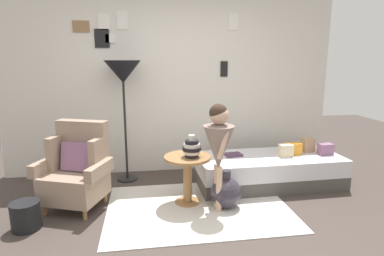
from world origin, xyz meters
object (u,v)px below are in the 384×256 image
object	(u,v)px
floor_lamp	(123,75)
magazine_basket	(26,216)
person_child	(219,143)
side_table	(187,170)
daybed	(269,170)
demijohn_near	(226,192)
book_on_daybed	(233,155)
armchair	(77,169)
vase_striped	(192,148)

from	to	relation	value
floor_lamp	magazine_basket	distance (m)	2.01
floor_lamp	person_child	size ratio (longest dim) A/B	1.37
person_child	side_table	bearing A→B (deg)	145.67
daybed	demijohn_near	bearing A→B (deg)	-141.99
book_on_daybed	side_table	bearing A→B (deg)	-144.80
armchair	daybed	world-z (taller)	armchair
floor_lamp	person_child	distance (m)	1.65
armchair	demijohn_near	xyz separation A→B (m)	(1.66, -0.30, -0.26)
daybed	book_on_daybed	bearing A→B (deg)	170.78
person_child	magazine_basket	world-z (taller)	person_child
armchair	person_child	bearing A→B (deg)	-12.30
armchair	daybed	size ratio (longest dim) A/B	0.51
daybed	demijohn_near	world-z (taller)	demijohn_near
vase_striped	magazine_basket	xyz separation A→B (m)	(-1.71, -0.31, -0.54)
daybed	magazine_basket	size ratio (longest dim) A/B	6.84
person_child	armchair	bearing A→B (deg)	167.70
armchair	book_on_daybed	size ratio (longest dim) A/B	4.41
person_child	book_on_daybed	bearing A→B (deg)	61.97
armchair	side_table	world-z (taller)	armchair
floor_lamp	person_child	bearing A→B (deg)	-46.04
demijohn_near	vase_striped	bearing A→B (deg)	159.26
magazine_basket	daybed	bearing A→B (deg)	14.74
side_table	magazine_basket	world-z (taller)	side_table
floor_lamp	side_table	bearing A→B (deg)	-49.89
armchair	daybed	xyz separation A→B (m)	(2.40, 0.28, -0.24)
person_child	magazine_basket	xyz separation A→B (m)	(-1.98, -0.13, -0.63)
magazine_basket	person_child	bearing A→B (deg)	3.66
vase_striped	magazine_basket	bearing A→B (deg)	-169.86
daybed	floor_lamp	bearing A→B (deg)	166.08
book_on_daybed	demijohn_near	bearing A→B (deg)	-112.03
side_table	demijohn_near	world-z (taller)	side_table
daybed	vase_striped	xyz separation A→B (m)	(-1.11, -0.44, 0.48)
person_child	magazine_basket	size ratio (longest dim) A/B	4.29
daybed	floor_lamp	distance (m)	2.31
armchair	floor_lamp	bearing A→B (deg)	55.63
daybed	floor_lamp	size ratio (longest dim) A/B	1.17
floor_lamp	book_on_daybed	xyz separation A→B (m)	(1.41, -0.39, -1.03)
magazine_basket	floor_lamp	bearing A→B (deg)	52.36
armchair	vase_striped	size ratio (longest dim) A/B	3.81
floor_lamp	person_child	world-z (taller)	floor_lamp
armchair	demijohn_near	bearing A→B (deg)	-10.26
floor_lamp	demijohn_near	distance (m)	2.00
magazine_basket	vase_striped	bearing A→B (deg)	10.14
side_table	vase_striped	world-z (taller)	vase_striped
armchair	side_table	xyz separation A→B (m)	(1.24, -0.13, -0.03)
side_table	magazine_basket	xyz separation A→B (m)	(-1.67, -0.34, -0.26)
daybed	vase_striped	distance (m)	1.28
vase_striped	magazine_basket	size ratio (longest dim) A/B	0.91
vase_striped	book_on_daybed	bearing A→B (deg)	38.90
side_table	floor_lamp	size ratio (longest dim) A/B	0.35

